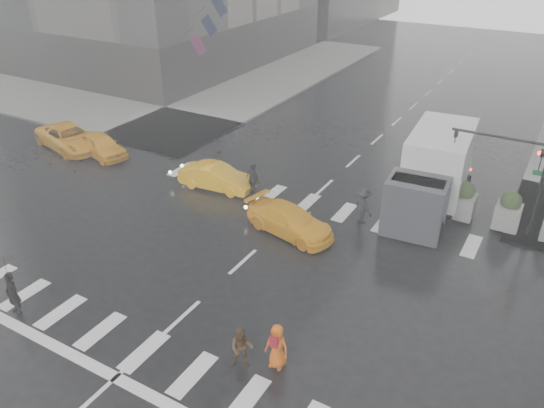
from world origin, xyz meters
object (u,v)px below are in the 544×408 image
Objects in this scene: pedestrian_orange at (277,346)px; box_truck at (433,172)px; traffic_signal_pole at (519,167)px; taxi_front at (101,145)px; taxi_mid at (217,177)px; pedestrian_brown at (242,348)px.

box_truck is (1.30, 12.66, 1.21)m from pedestrian_orange.
pedestrian_orange is 0.22× the size of box_truck.
traffic_signal_pole reaches higher than taxi_front.
box_truck is at bearing 82.97° from pedestrian_orange.
taxi_front is at bearing -175.00° from box_truck.
box_truck is (10.26, 3.28, 1.37)m from taxi_mid.
taxi_mid is at bearing -167.99° from traffic_signal_pole.
pedestrian_orange is 0.40× the size of taxi_front.
pedestrian_orange is at bearing -103.90° from taxi_front.
taxi_mid is at bearing -76.13° from taxi_front.
traffic_signal_pole is at bearing 67.13° from pedestrian_orange.
pedestrian_orange reaches higher than taxi_mid.
pedestrian_brown is (-5.86, -12.91, -2.46)m from traffic_signal_pole.
pedestrian_brown reaches higher than taxi_front.
taxi_front is at bearing 150.29° from pedestrian_orange.
pedestrian_brown is 12.78m from taxi_mid.
pedestrian_brown reaches higher than taxi_mid.
box_truck is at bearing 54.41° from pedestrian_brown.
pedestrian_orange is 12.98m from taxi_mid.
traffic_signal_pole is 13.50m from pedestrian_orange.
taxi_mid is at bearing 102.90° from pedestrian_brown.
taxi_mid is (-8.01, 9.95, -0.11)m from pedestrian_brown.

